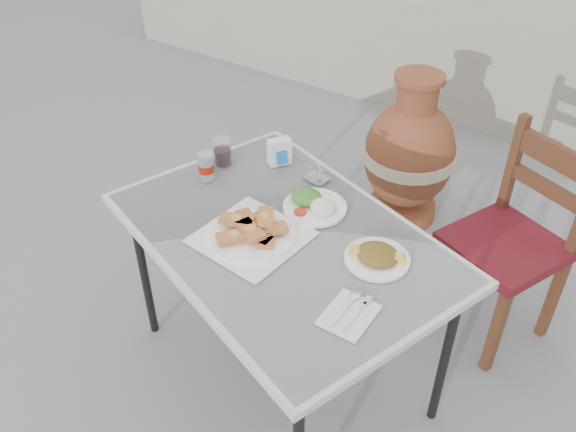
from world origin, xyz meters
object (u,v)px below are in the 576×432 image
Objects in this scene: salad_chopped_plate at (377,256)px; terracotta_urn at (409,155)px; pide_plate at (251,230)px; condiment_caddy at (317,175)px; cafe_table at (283,245)px; salad_rice_plate at (314,204)px; cola_glass at (222,153)px; napkin_holder at (279,152)px; soda_can at (206,167)px; chair at (512,239)px.

terracotta_urn is (-0.39, 1.18, -0.36)m from salad_chopped_plate.
terracotta_urn is at bearing 89.05° from pide_plate.
salad_chopped_plate is (0.41, 0.13, -0.01)m from pide_plate.
condiment_caddy is at bearing -91.35° from terracotta_urn.
condiment_caddy reaches higher than cafe_table.
salad_chopped_plate is (0.32, -0.13, -0.00)m from salad_rice_plate.
cafe_table is 0.34m from salad_chopped_plate.
cola_glass is 0.23m from napkin_holder.
cola_glass is (-0.02, 0.12, -0.01)m from soda_can.
condiment_caddy is at bearing 102.50° from cafe_table.
cola_glass is 1.00× the size of napkin_holder.
chair reaches higher than cafe_table.
napkin_holder is 0.13× the size of terracotta_urn.
terracotta_urn is (-0.07, 1.05, -0.36)m from salad_rice_plate.
cola_glass is (-0.37, 0.31, 0.02)m from pide_plate.
salad_chopped_plate reaches higher than cafe_table.
salad_chopped_plate is 0.67m from napkin_holder.
chair reaches higher than cola_glass.
condiment_caddy is at bearing 32.54° from soda_can.
napkin_holder reaches higher than condiment_caddy.
terracotta_urn is (0.02, 0.89, -0.36)m from condiment_caddy.
salad_rice_plate is (0.09, 0.26, -0.01)m from pide_plate.
terracotta_urn is at bearing 88.65° from condiment_caddy.
cafe_table is at bearing -106.47° from chair.
terracotta_urn is at bearing 71.39° from soda_can.
soda_can is (-0.43, 0.12, 0.11)m from cafe_table.
salad_rice_plate is 1.11m from terracotta_urn.
cafe_table is 6.47× the size of salad_chopped_plate.
salad_rice_plate reaches higher than cafe_table.
salad_chopped_plate is at bearing 17.90° from pide_plate.
salad_chopped_plate is 0.26× the size of terracotta_urn.
salad_chopped_plate is 0.77m from soda_can.
terracotta_urn is (0.02, 1.31, -0.37)m from pide_plate.
chair reaches higher than condiment_caddy.
napkin_holder is 0.98m from terracotta_urn.
condiment_caddy is (-0.09, 0.16, -0.00)m from salad_rice_plate.
napkin_holder is (-0.59, 0.31, 0.04)m from salad_chopped_plate.
pide_plate is 3.39× the size of napkin_holder.
chair is at bearing 50.21° from cafe_table.
cola_glass is 0.12× the size of chair.
cafe_table is 0.46m from soda_can.
cola_glass is at bearing -111.61° from terracotta_urn.
pide_plate is 1.10m from chair.
napkin_holder is 0.12× the size of chair.
terracotta_urn is at bearing 92.55° from cafe_table.
terracotta_urn reaches higher than condiment_caddy.
cafe_table is 1.68× the size of terracotta_urn.
terracotta_urn reaches higher than salad_chopped_plate.
cafe_table is 12.99× the size of cola_glass.
salad_rice_plate is 0.28× the size of terracotta_urn.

